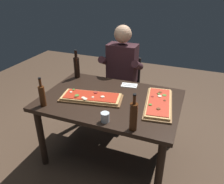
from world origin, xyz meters
TOP-DOWN VIEW (x-y plane):
  - ground_plane at (0.00, 0.00)m, footprint 6.40×6.40m
  - dining_table at (0.00, 0.00)m, footprint 1.40×0.96m
  - pizza_rectangular_front at (-0.18, -0.08)m, footprint 0.66×0.37m
  - pizza_rectangular_left at (0.48, 0.06)m, footprint 0.34×0.65m
  - wine_bottle_dark at (0.37, -0.42)m, footprint 0.06×0.06m
  - oil_bottle_amber at (-0.58, 0.36)m, footprint 0.07×0.07m
  - vinegar_bottle_green at (-0.55, -0.37)m, footprint 0.06×0.06m
  - tumbler_near_camera at (0.11, -0.40)m, footprint 0.07×0.07m
  - napkin_cutlery_set at (0.09, 0.36)m, footprint 0.19×0.13m
  - diner_chair at (-0.14, 0.86)m, footprint 0.44×0.44m
  - seated_diner at (-0.14, 0.74)m, footprint 0.53×0.41m

SIDE VIEW (x-z plane):
  - ground_plane at x=0.00m, z-range 0.00..0.00m
  - diner_chair at x=-0.14m, z-range 0.05..0.92m
  - dining_table at x=0.00m, z-range 0.27..1.01m
  - seated_diner at x=-0.14m, z-range 0.08..1.41m
  - napkin_cutlery_set at x=0.09m, z-range 0.74..0.75m
  - pizza_rectangular_left at x=0.48m, z-range 0.74..0.78m
  - pizza_rectangular_front at x=-0.18m, z-range 0.73..0.78m
  - tumbler_near_camera at x=0.11m, z-range 0.73..0.82m
  - vinegar_bottle_green at x=-0.55m, z-range 0.71..1.00m
  - wine_bottle_dark at x=0.37m, z-range 0.71..1.03m
  - oil_bottle_amber at x=-0.58m, z-range 0.71..1.05m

